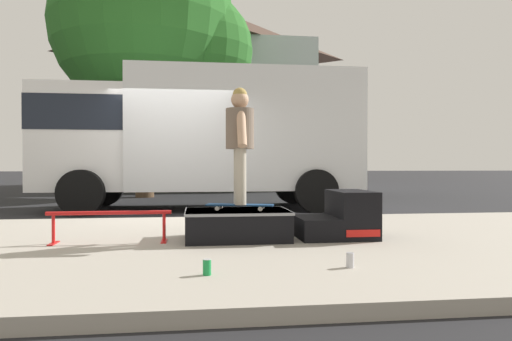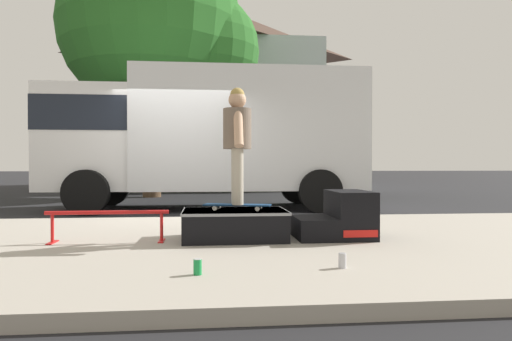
# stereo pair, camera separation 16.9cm
# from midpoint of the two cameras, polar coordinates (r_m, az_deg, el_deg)

# --- Properties ---
(ground_plane) EXTENTS (140.00, 140.00, 0.00)m
(ground_plane) POSITION_cam_midpoint_polar(r_m,az_deg,el_deg) (8.35, -9.84, -6.12)
(ground_plane) COLOR black
(sidewalk_slab) EXTENTS (50.00, 5.00, 0.12)m
(sidewalk_slab) POSITION_cam_midpoint_polar(r_m,az_deg,el_deg) (5.38, -12.09, -9.25)
(sidewalk_slab) COLOR #A8A093
(sidewalk_slab) RESTS_ON ground
(skate_box) EXTENTS (1.20, 0.85, 0.34)m
(skate_box) POSITION_cam_midpoint_polar(r_m,az_deg,el_deg) (5.41, -1.78, -6.57)
(skate_box) COLOR black
(skate_box) RESTS_ON sidewalk_slab
(kicker_ramp) EXTENTS (0.90, 0.80, 0.56)m
(kicker_ramp) POSITION_cam_midpoint_polar(r_m,az_deg,el_deg) (5.63, 11.05, -5.81)
(kicker_ramp) COLOR black
(kicker_ramp) RESTS_ON sidewalk_slab
(grind_rail) EXTENTS (1.36, 0.28, 0.36)m
(grind_rail) POSITION_cam_midpoint_polar(r_m,az_deg,el_deg) (5.43, -17.06, -5.74)
(grind_rail) COLOR red
(grind_rail) RESTS_ON sidewalk_slab
(skateboard) EXTENTS (0.81, 0.39, 0.07)m
(skateboard) POSITION_cam_midpoint_polar(r_m,az_deg,el_deg) (5.37, -1.43, -4.33)
(skateboard) COLOR navy
(skateboard) RESTS_ON skate_box
(skater_kid) EXTENTS (0.33, 0.70, 1.36)m
(skater_kid) POSITION_cam_midpoint_polar(r_m,az_deg,el_deg) (5.36, -1.43, 4.32)
(skater_kid) COLOR #B7AD99
(skater_kid) RESTS_ON skateboard
(soda_can) EXTENTS (0.07, 0.07, 0.13)m
(soda_can) POSITION_cam_midpoint_polar(r_m,az_deg,el_deg) (3.72, -5.93, -11.79)
(soda_can) COLOR #198C3F
(soda_can) RESTS_ON sidewalk_slab
(soda_can_b) EXTENTS (0.07, 0.07, 0.13)m
(soda_can_b) POSITION_cam_midpoint_polar(r_m,az_deg,el_deg) (4.02, 11.86, -10.87)
(soda_can_b) COLOR silver
(soda_can_b) RESTS_ON sidewalk_slab
(box_truck) EXTENTS (6.91, 2.63, 3.05)m
(box_truck) POSITION_cam_midpoint_polar(r_m,az_deg,el_deg) (10.50, -5.84, 4.57)
(box_truck) COLOR silver
(box_truck) RESTS_ON ground
(street_tree_main) EXTENTS (6.12, 5.57, 8.03)m
(street_tree_main) POSITION_cam_midpoint_polar(r_m,az_deg,el_deg) (15.08, -11.21, 16.39)
(street_tree_main) COLOR brown
(street_tree_main) RESTS_ON ground
(house_behind) EXTENTS (9.54, 8.23, 8.40)m
(house_behind) POSITION_cam_midpoint_polar(r_m,az_deg,el_deg) (21.44, -5.50, 9.39)
(house_behind) COLOR silver
(house_behind) RESTS_ON ground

